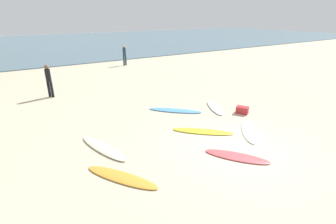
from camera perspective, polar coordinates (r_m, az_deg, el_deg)
The scene contains 12 objects.
ground_plane at distance 9.03m, azimuth 15.73°, elevation -8.06°, with size 120.00×120.00×0.00m, color beige.
ocean_water at distance 44.32m, azimuth -25.23°, elevation 13.96°, with size 120.00×40.00×0.08m, color slate.
surfboard_0 at distance 11.94m, azimuth 1.64°, elevation 0.37°, with size 0.53×2.54×0.07m, color #5198D8.
surfboard_1 at distance 8.94m, azimuth -14.56°, elevation -7.95°, with size 0.50×2.44×0.08m, color #EDEABD.
surfboard_2 at distance 10.41m, azimuth 18.06°, elevation -4.04°, with size 0.58×2.21×0.06m, color white.
surfboard_3 at distance 8.50m, azimuth 15.41°, elevation -9.75°, with size 0.55×2.06×0.06m, color #E44D52.
surfboard_4 at distance 9.93m, azimuth 7.92°, elevation -4.40°, with size 0.50×2.36×0.06m, color yellow.
surfboard_5 at distance 7.41m, azimuth -10.56°, elevation -14.40°, with size 0.50×2.35×0.06m, color gold.
surfboard_6 at distance 12.53m, azimuth 10.57°, elevation 1.08°, with size 0.50×2.08×0.08m, color silver.
beachgoer_near at distance 23.14m, azimuth -9.92°, elevation 12.90°, with size 0.34×0.33×1.79m.
beachgoer_mid at distance 15.18m, azimuth -25.58°, elevation 6.76°, with size 0.40×0.40×1.81m.
beach_cooler at distance 12.12m, azimuth 16.58°, elevation 0.43°, with size 0.54×0.36×0.32m, color #B2282D.
Camera 1 is at (-6.10, -5.06, 4.33)m, focal length 26.72 mm.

